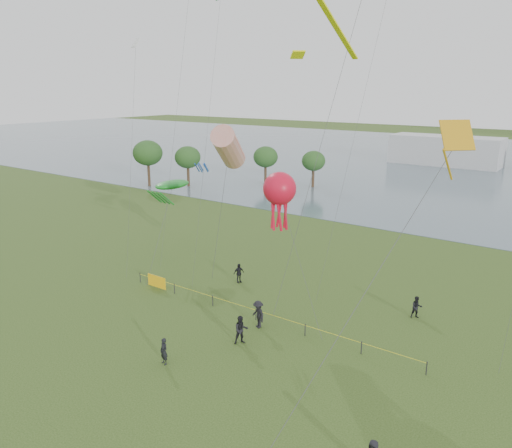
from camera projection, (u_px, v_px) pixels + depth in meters
The scene contains 14 objects.
ground_plane at pixel (136, 428), 24.15m from camera, with size 400.00×400.00×0.00m, color #273E13.
lake at pixel (511, 167), 102.49m from camera, with size 400.00×120.00×0.08m, color slate.
pavilion_left at pixel (445, 150), 104.52m from camera, with size 22.00×8.00×6.00m, color silver.
trees at pixel (213, 156), 81.44m from camera, with size 26.83×19.21×7.54m.
fence at pixel (192, 292), 38.60m from camera, with size 24.07×0.07×1.05m.
spectator_a at pixel (241, 330), 31.82m from camera, with size 0.92×0.72×1.90m, color black.
spectator_b at pixel (258, 314), 33.96m from camera, with size 1.26×0.72×1.95m, color black.
spectator_c at pixel (239, 273), 41.83m from camera, with size 0.97×0.41×1.66m, color black.
spectator_f at pixel (164, 351), 29.50m from camera, with size 0.60×0.39×1.64m, color black.
spectator_g at pixel (417, 307), 35.40m from camera, with size 0.79×0.61×1.62m, color black.
kite_windsock at pixel (228, 148), 39.48m from camera, with size 4.31×5.20×13.23m.
kite_creature at pixel (172, 185), 47.69m from camera, with size 5.09×9.45×7.29m.
kite_octopus at pixel (280, 190), 34.25m from camera, with size 5.90×3.13×10.34m.
kite_delta at pixel (443, 161), 18.35m from camera, with size 5.00×11.92×14.76m.
Camera 1 is at (16.76, -13.39, 15.95)m, focal length 35.00 mm.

